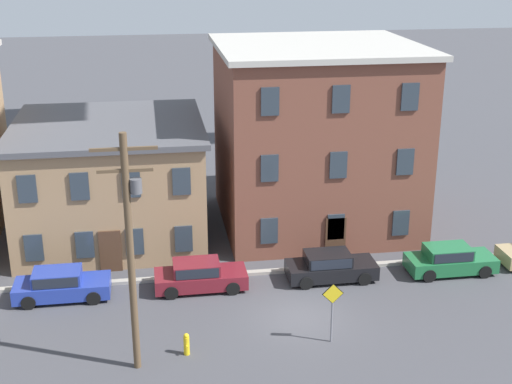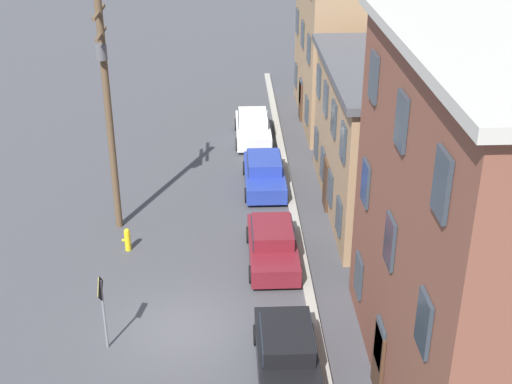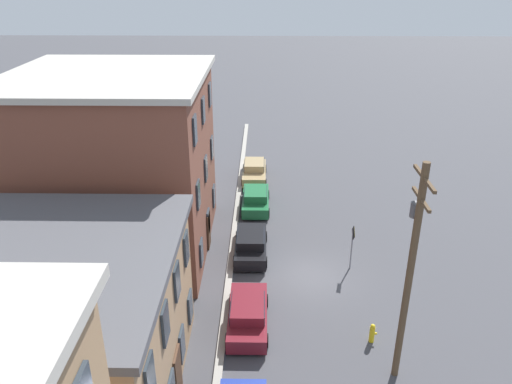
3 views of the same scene
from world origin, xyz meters
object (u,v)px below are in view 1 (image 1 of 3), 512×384
Objects in this scene: car_black at (330,265)px; fire_hydrant at (187,344)px; car_maroon at (199,275)px; car_green at (450,259)px; car_blue at (61,284)px; utility_pole at (131,242)px; caution_sign at (332,303)px.

fire_hydrant is at bearing -142.49° from car_black.
car_maroon and car_green have the same top height.
utility_pole reaches higher than car_blue.
car_black is at bearing 76.28° from caution_sign.
caution_sign is 8.74m from utility_pole.
utility_pole is (-15.48, -6.11, 4.61)m from car_green.
car_maroon is 1.62× the size of caution_sign.
car_blue is 1.62× the size of caution_sign.
car_black is 1.00× the size of car_green.
caution_sign is (11.53, -5.66, 1.05)m from car_blue.
car_blue is at bearing 179.71° from car_maroon.
fire_hydrant is at bearing -45.99° from car_blue.
utility_pole is at bearing -60.43° from car_blue.
car_blue and car_green have the same top height.
car_blue is 7.92m from fire_hydrant.
utility_pole is at bearing -162.86° from fire_hydrant.
car_black is 6.14m from car_green.
utility_pole reaches higher than car_green.
car_black and car_green have the same top height.
caution_sign reaches higher than car_maroon.
caution_sign is 0.28× the size of utility_pole.
fire_hydrant is (-13.54, -5.51, -0.27)m from car_green.
utility_pole reaches higher than caution_sign.
car_blue is 12.91m from car_black.
car_blue is 19.05m from car_green.
utility_pole is at bearing -114.82° from car_maroon.
caution_sign is at bearing -47.99° from car_maroon.
car_blue and car_maroon have the same top height.
car_green is at bearing 22.15° from fire_hydrant.
car_blue is 4.58× the size of fire_hydrant.
car_blue is 1.00× the size of car_black.
car_black is 0.46× the size of utility_pole.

